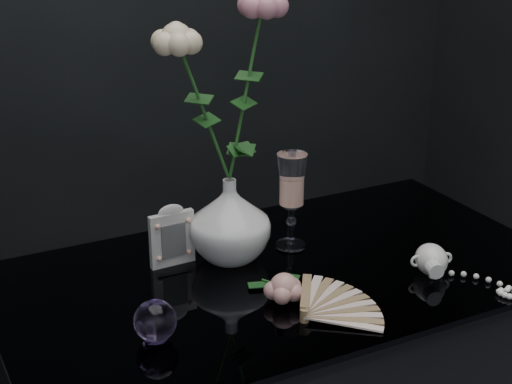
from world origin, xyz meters
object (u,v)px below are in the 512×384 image
vase (230,220)px  pearl_jar (431,258)px  picture_frame (172,235)px  paperweight (155,321)px  wine_glass (291,201)px  loose_rose (284,288)px

vase → pearl_jar: (0.31, -0.23, -0.05)m
picture_frame → pearl_jar: bearing=-33.5°
paperweight → picture_frame: bearing=62.7°
wine_glass → loose_rose: (-0.12, -0.19, -0.07)m
paperweight → pearl_jar: size_ratio=0.33×
wine_glass → picture_frame: bearing=172.1°
picture_frame → wine_glass: bearing=-10.1°
wine_glass → picture_frame: (-0.24, 0.03, -0.04)m
wine_glass → paperweight: wine_glass is taller
vase → paperweight: 0.32m
paperweight → pearl_jar: 0.54m
loose_rose → vase: bearing=78.0°
picture_frame → paperweight: picture_frame is taller
vase → paperweight: size_ratio=2.36×
wine_glass → paperweight: (-0.36, -0.20, -0.06)m
loose_rose → paperweight: bearing=168.4°
paperweight → loose_rose: paperweight is taller
picture_frame → pearl_jar: (0.42, -0.25, -0.03)m
loose_rose → picture_frame: bearing=103.1°
wine_glass → loose_rose: bearing=-122.5°
paperweight → loose_rose: 0.24m
pearl_jar → loose_rose: bearing=-170.8°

